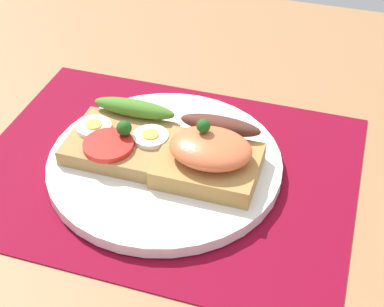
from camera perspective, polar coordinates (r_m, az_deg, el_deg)
ground_plane at (r=62.22cm, az=-2.64°, el=-2.77°), size 120.00×90.00×3.20cm
placemat at (r=61.05cm, az=-2.69°, el=-1.56°), size 39.86×30.66×0.30cm
plate at (r=60.53cm, az=-2.71°, el=-1.01°), size 24.62×24.62×1.27cm
sandwich_egg_tomato at (r=61.04cm, az=-7.08°, el=1.50°), size 10.62×10.03×3.89cm
sandwich_salmon at (r=57.28cm, az=1.83°, el=-0.08°), size 10.15×9.49×6.00cm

